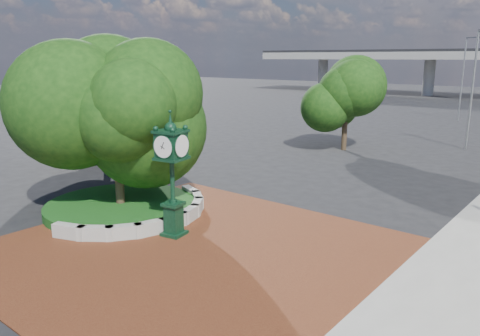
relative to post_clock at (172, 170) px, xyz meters
name	(u,v)px	position (x,y,z in m)	size (l,w,h in m)	color
ground	(210,241)	(1.29, 0.47, -2.45)	(200.00, 200.00, 0.00)	black
plaza	(189,249)	(1.29, -0.53, -2.43)	(12.00, 12.00, 0.04)	#5F2A16
planter_wall	(158,217)	(-1.41, 0.47, -2.18)	(2.96, 6.77, 0.54)	#9E9B93
grass_bed	(121,207)	(-3.71, 0.47, -2.25)	(6.10, 6.10, 0.40)	#144816
tree_planter	(116,123)	(-3.71, 0.47, 1.28)	(5.20, 5.20, 6.33)	#38281C
tree_northwest	(103,95)	(-11.71, 5.47, 1.68)	(5.60, 5.60, 6.93)	#38281C
tree_street	(346,103)	(-2.71, 18.47, 0.79)	(4.40, 4.40, 5.45)	#38281C
post_clock	(172,170)	(0.00, 0.00, 0.00)	(1.06, 1.06, 4.45)	black
street_lamp_near	(476,81)	(3.97, 24.04, 2.27)	(1.71, 0.84, 8.05)	slate
street_lamp_far	(465,72)	(-0.70, 39.95, 2.34)	(1.75, 0.83, 8.16)	slate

